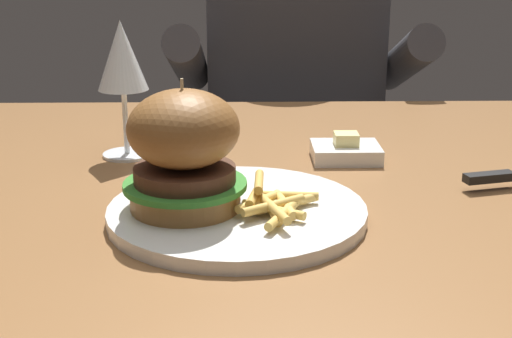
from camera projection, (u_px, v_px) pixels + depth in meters
dining_table at (267, 250)px, 0.90m from camera, size 1.14×0.82×0.74m
main_plate at (237, 212)px, 0.73m from camera, size 0.27×0.27×0.01m
burger_sandwich at (184, 150)px, 0.71m from camera, size 0.13×0.13×0.13m
fries_pile at (275, 203)px, 0.71m from camera, size 0.09×0.11×0.03m
wine_glass at (122, 60)px, 0.91m from camera, size 0.07×0.07×0.18m
butter_dish at (346, 151)px, 0.93m from camera, size 0.09×0.07×0.04m
diner_person at (293, 152)px, 1.58m from camera, size 0.51×0.36×1.18m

